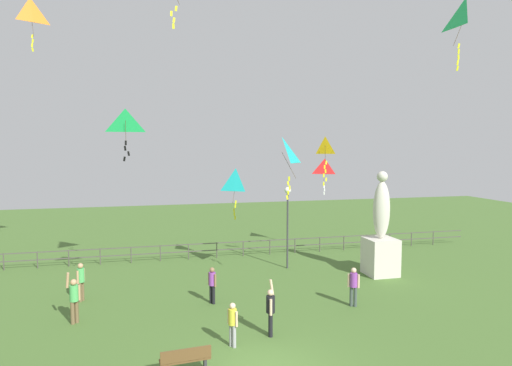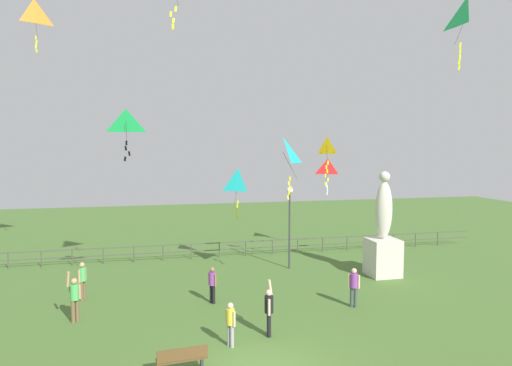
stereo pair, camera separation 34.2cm
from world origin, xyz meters
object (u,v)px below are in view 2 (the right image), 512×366
at_px(park_bench, 182,359).
at_px(person_4, 212,283).
at_px(kite_6, 328,168).
at_px(kite_7, 238,181).
at_px(kite_5, 327,148).
at_px(person_1, 354,285).
at_px(kite_2, 34,14).
at_px(person_3, 75,296).
at_px(kite_0, 283,154).
at_px(lamppost, 290,210).
at_px(kite_3, 126,122).
at_px(person_6, 230,321).
at_px(statue_monument, 383,241).
at_px(person_0, 269,309).
at_px(kite_4, 467,15).
at_px(person_2, 82,278).

height_order(park_bench, person_4, person_4).
bearing_deg(kite_6, kite_7, -160.11).
bearing_deg(kite_6, kite_5, -112.55).
xyz_separation_m(person_1, kite_2, (-14.13, 8.44, 12.71)).
xyz_separation_m(kite_5, kite_6, (2.20, 5.29, -1.28)).
bearing_deg(person_3, kite_0, 13.85).
xyz_separation_m(person_3, kite_7, (7.59, 6.50, 3.83)).
bearing_deg(lamppost, kite_0, -112.29).
distance_m(kite_6, kite_7, 6.70).
relative_size(person_1, kite_3, 0.78).
distance_m(person_6, kite_2, 18.84).
bearing_deg(person_4, statue_monument, 13.28).
distance_m(person_4, kite_3, 7.71).
distance_m(lamppost, person_6, 10.30).
height_order(park_bench, kite_5, kite_5).
bearing_deg(person_0, person_4, 112.99).
xyz_separation_m(kite_0, kite_2, (-11.88, 5.37, 7.21)).
bearing_deg(person_6, person_0, 19.50).
bearing_deg(kite_7, kite_2, 174.12).
height_order(kite_4, kite_5, kite_4).
bearing_deg(person_2, person_6, -46.19).
xyz_separation_m(person_6, kite_2, (-8.45, 10.96, 12.80)).
bearing_deg(kite_3, kite_4, -14.43).
relative_size(person_3, kite_7, 0.72).
xyz_separation_m(lamppost, person_3, (-10.30, -5.43, -2.29)).
distance_m(kite_0, kite_5, 2.98).
xyz_separation_m(statue_monument, lamppost, (-4.43, 2.35, 1.48)).
xyz_separation_m(statue_monument, person_3, (-14.72, -3.07, -0.82)).
xyz_separation_m(person_2, kite_2, (-2.77, 5.04, 12.70)).
bearing_deg(kite_2, kite_0, -24.31).
height_order(person_2, kite_5, kite_5).
bearing_deg(kite_0, kite_2, 155.69).
relative_size(person_2, kite_7, 0.60).
relative_size(lamppost, person_3, 2.25).
bearing_deg(person_6, kite_6, 55.60).
xyz_separation_m(person_4, kite_0, (3.54, 1.33, 5.54)).
xyz_separation_m(lamppost, kite_5, (1.37, -1.94, 3.39)).
xyz_separation_m(lamppost, kite_3, (-8.32, -4.16, 4.48)).
bearing_deg(kite_7, person_6, -101.66).
bearing_deg(kite_7, kite_4, -48.53).
bearing_deg(statue_monument, person_4, -166.72).
bearing_deg(park_bench, kite_7, 71.78).
bearing_deg(statue_monument, kite_0, -171.48).
xyz_separation_m(kite_0, kite_5, (2.69, 1.27, 0.25)).
relative_size(person_0, kite_6, 0.89).
xyz_separation_m(person_3, kite_6, (13.87, 8.77, 4.40)).
xyz_separation_m(person_1, person_2, (-11.36, 3.40, 0.01)).
height_order(person_0, person_3, person_3).
distance_m(lamppost, person_3, 11.86).
relative_size(person_1, person_3, 0.82).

